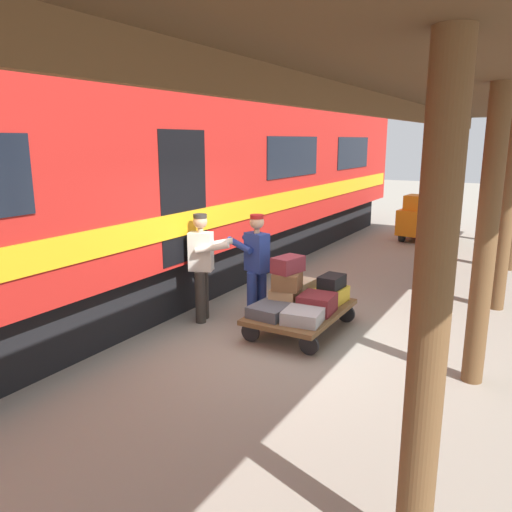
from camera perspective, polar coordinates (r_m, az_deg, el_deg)
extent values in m
plane|color=gray|center=(7.23, 4.87, -9.78)|extent=(60.00, 60.00, 0.00)
cylinder|color=brown|center=(9.15, 26.63, 4.78)|extent=(0.24, 0.24, 3.40)
cylinder|color=brown|center=(6.17, 24.68, 1.58)|extent=(0.24, 0.24, 3.40)
cylinder|color=brown|center=(3.26, 19.16, -7.48)|extent=(0.24, 0.24, 3.40)
cube|color=#432E1A|center=(6.11, 26.34, 18.16)|extent=(3.20, 18.96, 0.16)
cube|color=brown|center=(6.41, 11.60, 16.83)|extent=(0.08, 18.96, 0.30)
cube|color=#B21E19|center=(8.71, -16.17, 9.60)|extent=(3.00, 21.63, 2.90)
cube|color=black|center=(9.01, -15.41, -2.53)|extent=(2.55, 20.55, 0.90)
cube|color=#99999E|center=(8.77, -16.85, 19.74)|extent=(2.76, 21.20, 0.20)
cube|color=gold|center=(7.79, -8.03, 3.70)|extent=(0.03, 21.20, 0.36)
cube|color=black|center=(14.42, 11.02, 11.45)|extent=(0.02, 2.38, 0.84)
cube|color=black|center=(10.92, 4.33, 11.20)|extent=(0.02, 2.38, 0.84)
cube|color=black|center=(7.77, -8.47, 6.64)|extent=(0.12, 1.10, 2.00)
cube|color=brown|center=(7.53, 5.13, -6.29)|extent=(1.13, 1.78, 0.07)
cylinder|color=black|center=(6.81, 6.04, -10.01)|extent=(0.28, 0.05, 0.28)
cylinder|color=black|center=(7.19, -0.63, -8.65)|extent=(0.28, 0.05, 0.28)
cylinder|color=black|center=(8.05, 10.21, -6.46)|extent=(0.28, 0.05, 0.28)
cylinder|color=black|center=(8.37, 4.36, -5.50)|extent=(0.28, 0.05, 0.28)
cube|color=tan|center=(7.57, 3.41, -4.68)|extent=(0.45, 0.55, 0.30)
cube|color=#9EA0A5|center=(6.97, 5.36, -6.83)|extent=(0.57, 0.55, 0.18)
cube|color=beige|center=(7.99, 4.99, -3.74)|extent=(0.42, 0.50, 0.30)
cube|color=maroon|center=(7.38, 6.96, -5.36)|extent=(0.51, 0.52, 0.27)
cube|color=gold|center=(7.81, 8.38, -4.48)|extent=(0.44, 0.66, 0.23)
cube|color=#4C515B|center=(7.18, 1.64, -6.22)|extent=(0.54, 0.59, 0.16)
cube|color=brown|center=(7.45, 3.57, -2.80)|extent=(0.48, 0.53, 0.25)
cube|color=maroon|center=(7.41, 3.66, -0.97)|extent=(0.39, 0.52, 0.23)
cube|color=black|center=(7.78, 8.61, -2.91)|extent=(0.33, 0.46, 0.20)
cylinder|color=navy|center=(7.93, 0.63, -4.47)|extent=(0.16, 0.16, 0.82)
cylinder|color=navy|center=(7.80, -0.45, -4.77)|extent=(0.16, 0.16, 0.82)
cube|color=navy|center=(7.68, 0.09, 0.43)|extent=(0.41, 0.32, 0.60)
cylinder|color=tan|center=(7.62, 0.10, 2.85)|extent=(0.09, 0.09, 0.06)
sphere|color=tan|center=(7.59, 0.10, 3.89)|extent=(0.22, 0.22, 0.22)
cylinder|color=#A51919|center=(7.58, 0.10, 4.51)|extent=(0.21, 0.21, 0.06)
cylinder|color=navy|center=(7.92, -0.12, 1.56)|extent=(0.53, 0.26, 0.21)
cylinder|color=navy|center=(7.72, -1.88, 1.24)|extent=(0.53, 0.26, 0.21)
cylinder|color=#332D28|center=(7.87, -6.35, -4.69)|extent=(0.16, 0.16, 0.82)
cylinder|color=#332D28|center=(8.06, -5.97, -4.26)|extent=(0.16, 0.16, 0.82)
cube|color=silver|center=(7.78, -6.28, 0.52)|extent=(0.41, 0.33, 0.60)
cylinder|color=tan|center=(7.72, -6.35, 2.91)|extent=(0.09, 0.09, 0.06)
sphere|color=tan|center=(7.69, -6.37, 3.93)|extent=(0.22, 0.22, 0.22)
cylinder|color=#332D28|center=(7.68, -6.39, 4.54)|extent=(0.21, 0.21, 0.06)
cylinder|color=silver|center=(7.55, -5.02, 0.94)|extent=(0.53, 0.28, 0.21)
cylinder|color=silver|center=(7.86, -4.44, 1.42)|extent=(0.53, 0.28, 0.21)
cube|color=orange|center=(15.08, 18.58, 3.81)|extent=(1.23, 1.78, 0.70)
cube|color=orange|center=(14.67, 18.44, 5.56)|extent=(0.95, 0.77, 0.50)
cylinder|color=black|center=(14.47, 19.73, 1.95)|extent=(0.12, 0.40, 0.40)
cylinder|color=black|center=(14.65, 16.28, 2.33)|extent=(0.12, 0.40, 0.40)
cylinder|color=black|center=(15.64, 20.55, 2.67)|extent=(0.12, 0.40, 0.40)
cylinder|color=black|center=(15.81, 17.34, 3.01)|extent=(0.12, 0.40, 0.40)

